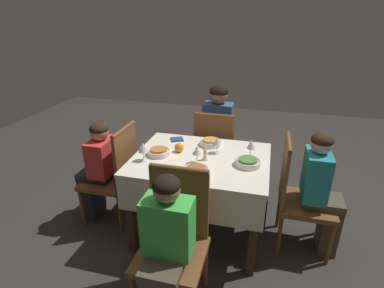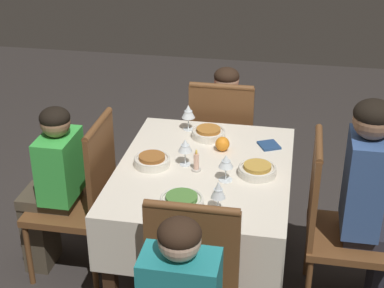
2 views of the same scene
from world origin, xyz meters
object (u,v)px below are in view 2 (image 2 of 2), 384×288
Objects in this scene: bowl_south at (257,170)px; wine_glass_north at (185,146)px; chair_east at (223,142)px; person_child_green at (52,183)px; orange_fruit at (222,144)px; chair_north at (83,194)px; candle_centerpiece at (196,163)px; dining_table at (204,186)px; person_adult_denim at (372,197)px; wine_glass_east at (188,112)px; chair_south at (335,221)px; bowl_north at (152,160)px; bowl_west at (182,201)px; wine_glass_west at (218,191)px; bowl_east at (208,133)px; wine_glass_south at (226,162)px; napkin_red_folded at (269,145)px; person_child_red at (226,127)px.

bowl_south is 1.31× the size of wine_glass_north.
chair_east is 0.94× the size of person_child_green.
wine_glass_north is 1.88× the size of orange_fruit.
wine_glass_north is (-0.01, -0.58, 0.35)m from chair_north.
chair_east is at bearing -1.71° from candle_centerpiece.
person_child_green is (0.02, 0.86, -0.08)m from dining_table.
wine_glass_east is (0.43, 1.01, 0.20)m from person_adult_denim.
wine_glass_north is at bearing -171.24° from wine_glass_east.
dining_table is 1.09× the size of person_child_green.
person_child_green is 6.94× the size of wine_glass_north.
chair_south is 0.99m from bowl_north.
dining_table is 0.70m from chair_north.
person_adult_denim is (-0.01, -1.53, 0.16)m from chair_north.
chair_north is 0.82m from orange_fruit.
bowl_west is (-0.40, -0.64, 0.27)m from chair_north.
bowl_south is at bearing -95.38° from wine_glass_north.
bowl_east is at bearing 12.35° from wine_glass_west.
wine_glass_south is (-0.13, -0.81, 0.35)m from chair_north.
person_child_green reaches higher than wine_glass_west.
person_child_green reaches higher than wine_glass_south.
napkin_red_folded is (-0.05, -0.35, -0.02)m from bowl_east.
bowl_south is at bearing -21.80° from wine_glass_west.
wine_glass_west is (-0.41, -0.99, 0.30)m from person_child_green.
chair_south is 1.19m from person_child_red.
dining_table is at bearing 88.68° from chair_north.
wine_glass_west is at bearing -132.49° from bowl_north.
candle_centerpiece is at bearing -1.04° from bowl_west.
wine_glass_west is at bearing 95.72° from person_child_red.
person_child_green is at bearing 63.94° from bowl_west.
chair_south is 6.32× the size of wine_glass_west.
wine_glass_south is at bearing -102.10° from bowl_north.
wine_glass_west reaches higher than orange_fruit.
wine_glass_north is (0.04, -0.17, 0.08)m from bowl_north.
bowl_south reaches higher than napkin_red_folded.
person_child_green reaches higher than bowl_south.
person_adult_denim is 9.94× the size of candle_centerpiece.
bowl_east is at bearing 19.04° from wine_glass_south.
bowl_west is at bearing 88.68° from person_child_red.
wine_glass_north is at bearing 89.46° from chair_south.
bowl_east is at bearing 81.45° from napkin_red_folded.
bowl_west is 0.18m from wine_glass_west.
person_adult_denim is 1.21× the size of person_child_red.
dining_table is at bearing -159.03° from wine_glass_east.
person_child_red reaches higher than chair_south.
person_child_red is 6.33× the size of wine_glass_east.
dining_table is at bearing -38.36° from candle_centerpiece.
bowl_west is (-0.38, 0.04, 0.14)m from dining_table.
wine_glass_south reaches higher than bowl_south.
chair_east is 0.89m from candle_centerpiece.
orange_fruit is at bearing -40.18° from wine_glass_north.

